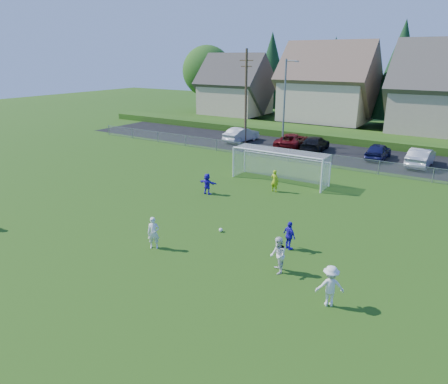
{
  "coord_description": "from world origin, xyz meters",
  "views": [
    {
      "loc": [
        12.5,
        -11.27,
        9.25
      ],
      "look_at": [
        0.0,
        8.0,
        1.4
      ],
      "focal_mm": 32.0,
      "sensor_mm": 36.0,
      "label": 1
    }
  ],
  "objects_px": {
    "car_d": "(315,144)",
    "player_white_b": "(278,255)",
    "goalkeeper": "(275,181)",
    "player_blue_a": "(289,236)",
    "car_f": "(421,157)",
    "player_white_c": "(330,286)",
    "soccer_ball": "(221,230)",
    "car_e": "(378,151)",
    "player_white_a": "(154,233)",
    "player_blue_b": "(207,184)",
    "car_c": "(292,141)",
    "car_b": "(241,135)",
    "soccer_goal": "(281,161)"
  },
  "relations": [
    {
      "from": "car_d",
      "to": "car_e",
      "type": "xyz_separation_m",
      "value": [
        6.2,
        0.15,
        -0.01
      ]
    },
    {
      "from": "player_white_c",
      "to": "car_b",
      "type": "bearing_deg",
      "value": -83.11
    },
    {
      "from": "player_white_c",
      "to": "car_e",
      "type": "relative_size",
      "value": 0.39
    },
    {
      "from": "car_e",
      "to": "car_f",
      "type": "height_order",
      "value": "car_f"
    },
    {
      "from": "player_white_a",
      "to": "player_white_b",
      "type": "relative_size",
      "value": 0.97
    },
    {
      "from": "player_blue_b",
      "to": "car_b",
      "type": "xyz_separation_m",
      "value": [
        -7.25,
        16.95,
        0.06
      ]
    },
    {
      "from": "player_white_a",
      "to": "car_c",
      "type": "distance_m",
      "value": 25.57
    },
    {
      "from": "player_blue_b",
      "to": "car_e",
      "type": "distance_m",
      "value": 18.69
    },
    {
      "from": "car_d",
      "to": "car_f",
      "type": "distance_m",
      "value": 9.95
    },
    {
      "from": "player_white_b",
      "to": "car_b",
      "type": "relative_size",
      "value": 0.35
    },
    {
      "from": "player_white_c",
      "to": "player_blue_a",
      "type": "xyz_separation_m",
      "value": [
        -3.29,
        3.55,
        -0.11
      ]
    },
    {
      "from": "car_d",
      "to": "player_white_b",
      "type": "bearing_deg",
      "value": 100.93
    },
    {
      "from": "player_white_c",
      "to": "player_blue_a",
      "type": "height_order",
      "value": "player_white_c"
    },
    {
      "from": "player_white_a",
      "to": "car_f",
      "type": "xyz_separation_m",
      "value": [
        8.85,
        24.67,
        -0.02
      ]
    },
    {
      "from": "soccer_ball",
      "to": "car_c",
      "type": "distance_m",
      "value": 22.51
    },
    {
      "from": "player_white_c",
      "to": "player_white_b",
      "type": "bearing_deg",
      "value": -52.85
    },
    {
      "from": "player_white_b",
      "to": "player_white_c",
      "type": "distance_m",
      "value": 3.02
    },
    {
      "from": "player_white_c",
      "to": "soccer_goal",
      "type": "distance_m",
      "value": 16.37
    },
    {
      "from": "car_c",
      "to": "car_f",
      "type": "bearing_deg",
      "value": 170.64
    },
    {
      "from": "player_blue_a",
      "to": "goalkeeper",
      "type": "xyz_separation_m",
      "value": [
        -4.62,
        7.77,
        0.06
      ]
    },
    {
      "from": "player_white_b",
      "to": "player_blue_b",
      "type": "height_order",
      "value": "player_white_b"
    },
    {
      "from": "player_white_c",
      "to": "car_d",
      "type": "relative_size",
      "value": 0.32
    },
    {
      "from": "soccer_ball",
      "to": "car_e",
      "type": "height_order",
      "value": "car_e"
    },
    {
      "from": "player_white_c",
      "to": "car_b",
      "type": "distance_m",
      "value": 31.51
    },
    {
      "from": "soccer_goal",
      "to": "car_f",
      "type": "bearing_deg",
      "value": 51.95
    },
    {
      "from": "car_d",
      "to": "car_c",
      "type": "bearing_deg",
      "value": -9.02
    },
    {
      "from": "player_white_a",
      "to": "player_white_c",
      "type": "relative_size",
      "value": 0.97
    },
    {
      "from": "player_blue_b",
      "to": "car_b",
      "type": "distance_m",
      "value": 18.43
    },
    {
      "from": "player_blue_a",
      "to": "car_c",
      "type": "xyz_separation_m",
      "value": [
        -9.39,
        21.72,
        0.04
      ]
    },
    {
      "from": "player_blue_a",
      "to": "car_f",
      "type": "bearing_deg",
      "value": -69.93
    },
    {
      "from": "soccer_ball",
      "to": "player_blue_b",
      "type": "xyz_separation_m",
      "value": [
        -4.33,
        4.84,
        0.64
      ]
    },
    {
      "from": "soccer_ball",
      "to": "car_d",
      "type": "relative_size",
      "value": 0.04
    },
    {
      "from": "player_white_c",
      "to": "player_blue_b",
      "type": "height_order",
      "value": "player_white_c"
    },
    {
      "from": "soccer_ball",
      "to": "goalkeeper",
      "type": "xyz_separation_m",
      "value": [
        -0.59,
        7.89,
        0.69
      ]
    },
    {
      "from": "goalkeeper",
      "to": "car_d",
      "type": "distance_m",
      "value": 14.02
    },
    {
      "from": "soccer_ball",
      "to": "player_white_b",
      "type": "height_order",
      "value": "player_white_b"
    },
    {
      "from": "soccer_ball",
      "to": "car_b",
      "type": "xyz_separation_m",
      "value": [
        -11.58,
        21.79,
        0.7
      ]
    },
    {
      "from": "player_blue_a",
      "to": "soccer_goal",
      "type": "relative_size",
      "value": 0.2
    },
    {
      "from": "goalkeeper",
      "to": "car_e",
      "type": "relative_size",
      "value": 0.37
    },
    {
      "from": "player_white_b",
      "to": "goalkeeper",
      "type": "xyz_separation_m",
      "value": [
        -5.13,
        10.15,
        -0.05
      ]
    },
    {
      "from": "player_white_b",
      "to": "car_f",
      "type": "relative_size",
      "value": 0.35
    },
    {
      "from": "goalkeeper",
      "to": "soccer_goal",
      "type": "height_order",
      "value": "soccer_goal"
    },
    {
      "from": "player_blue_b",
      "to": "player_blue_a",
      "type": "bearing_deg",
      "value": 149.14
    },
    {
      "from": "player_white_c",
      "to": "goalkeeper",
      "type": "height_order",
      "value": "player_white_c"
    },
    {
      "from": "car_c",
      "to": "car_e",
      "type": "bearing_deg",
      "value": 173.79
    },
    {
      "from": "soccer_ball",
      "to": "player_white_c",
      "type": "distance_m",
      "value": 8.11
    },
    {
      "from": "player_white_b",
      "to": "player_white_a",
      "type": "bearing_deg",
      "value": -113.89
    },
    {
      "from": "player_blue_a",
      "to": "player_blue_b",
      "type": "height_order",
      "value": "player_blue_b"
    },
    {
      "from": "soccer_ball",
      "to": "player_blue_a",
      "type": "bearing_deg",
      "value": 1.78
    },
    {
      "from": "player_white_a",
      "to": "goalkeeper",
      "type": "bearing_deg",
      "value": 50.9
    }
  ]
}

